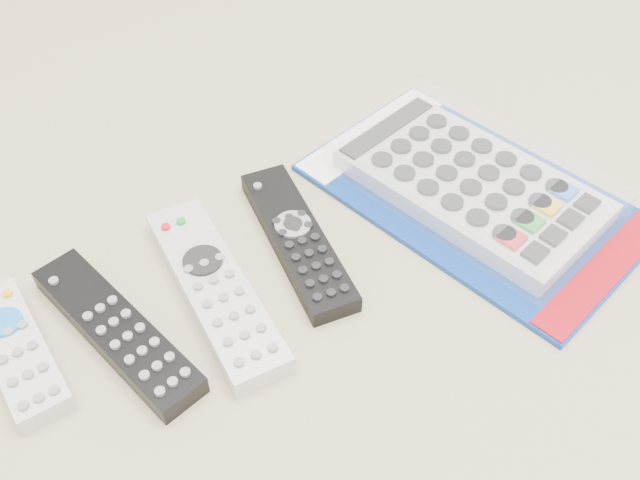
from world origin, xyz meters
TOP-DOWN VIEW (x-y plane):
  - remote_small_grey at (-0.24, 0.05)m, footprint 0.05×0.15m
  - remote_slim_black at (-0.16, 0.02)m, footprint 0.08×0.21m
  - remote_silver_dvd at (-0.06, 0.01)m, footprint 0.08×0.23m
  - remote_large_black at (0.04, 0.02)m, footprint 0.09×0.21m
  - jumbo_remote_packaged at (0.23, -0.02)m, footprint 0.27×0.38m

SIDE VIEW (x-z plane):
  - remote_large_black at x=0.04m, z-range 0.00..0.02m
  - remote_slim_black at x=-0.16m, z-range 0.00..0.02m
  - remote_small_grey at x=-0.24m, z-range 0.00..0.02m
  - remote_silver_dvd at x=-0.06m, z-range 0.00..0.03m
  - jumbo_remote_packaged at x=0.23m, z-range 0.00..0.04m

